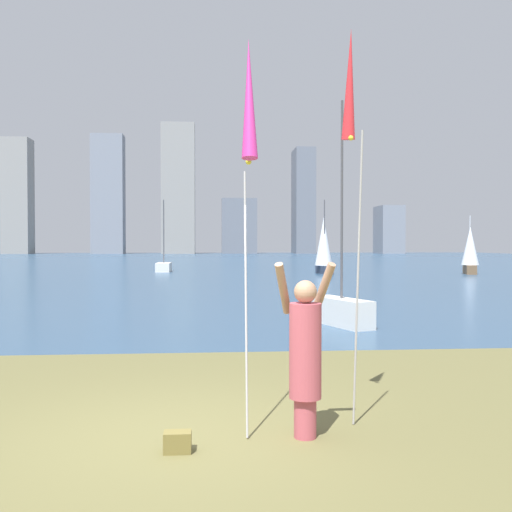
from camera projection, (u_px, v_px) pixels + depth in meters
name	position (u px, v px, depth m)	size (l,w,h in m)	color
ground	(206.00, 265.00, 56.99)	(120.00, 138.00, 0.12)	brown
person	(305.00, 351.00, 6.14)	(0.69, 0.51, 1.88)	#B24C59
kite_flag_left	(249.00, 109.00, 5.73)	(0.16, 0.94, 4.13)	#B2B2B7
kite_flag_right	(350.00, 95.00, 6.71)	(0.16, 0.73, 4.57)	#B2B2B7
bag	(178.00, 442.00, 5.71)	(0.27, 0.18, 0.21)	olive
sailboat_0	(324.00, 246.00, 39.40)	(1.27, 2.41, 5.03)	#333D51
sailboat_1	(470.00, 251.00, 38.85)	(1.42, 2.36, 3.95)	brown
sailboat_2	(341.00, 310.00, 14.50)	(1.29, 2.14, 5.65)	silver
sailboat_5	(164.00, 267.00, 42.03)	(1.01, 2.68, 5.25)	silver
skyline_tower_0	(18.00, 196.00, 112.72)	(5.15, 4.60, 22.54)	gray
skyline_tower_1	(108.00, 194.00, 113.43)	(6.20, 4.01, 23.38)	gray
skyline_tower_2	(178.00, 189.00, 113.70)	(6.55, 3.71, 25.68)	gray
skyline_tower_3	(239.00, 226.00, 115.95)	(7.03, 3.07, 11.10)	slate
skyline_tower_4	(303.00, 202.00, 117.31)	(3.95, 7.43, 21.16)	slate
skyline_tower_5	(389.00, 230.00, 117.65)	(4.60, 7.02, 9.66)	gray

